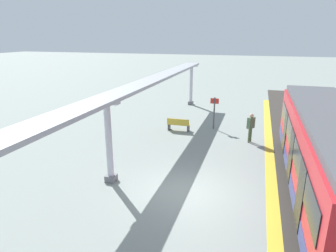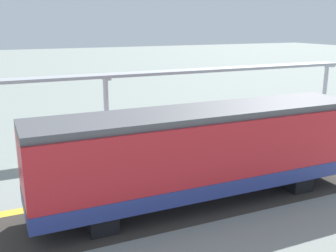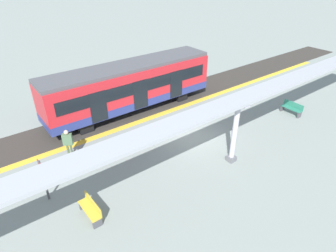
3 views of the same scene
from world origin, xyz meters
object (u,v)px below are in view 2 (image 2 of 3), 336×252
Objects in this scene: canopy_pillar_nearest at (325,90)px; platform_info_sign at (276,116)px; canopy_pillar_second at (107,110)px; bench_mid_platform at (236,124)px; passenger_waiting_near_edge at (276,134)px; train_near_carriage at (202,154)px.

platform_info_sign is (-3.15, 6.76, -0.51)m from canopy_pillar_nearest.
canopy_pillar_second is 7.96m from bench_mid_platform.
bench_mid_platform is (-0.96, -7.78, -1.40)m from canopy_pillar_second.
bench_mid_platform is 2.63m from platform_info_sign.
passenger_waiting_near_edge is (-5.64, -6.93, -0.72)m from canopy_pillar_second.
platform_info_sign reaches higher than passenger_waiting_near_edge.
bench_mid_platform is (-0.96, 7.92, -1.40)m from canopy_pillar_nearest.
passenger_waiting_near_edge is (-5.64, 8.77, -0.72)m from canopy_pillar_nearest.
platform_info_sign is at bearing -39.01° from passenger_waiting_near_edge.
platform_info_sign is (-2.19, -1.16, 0.89)m from bench_mid_platform.
canopy_pillar_nearest is 1.00× the size of canopy_pillar_second.
canopy_pillar_nearest is (8.60, -14.55, 0.01)m from train_near_carriage.
canopy_pillar_nearest is at bearing -65.01° from platform_info_sign.
canopy_pillar_nearest is 2.03× the size of passenger_waiting_near_edge.
passenger_waiting_near_edge reaches higher than bench_mid_platform.
train_near_carriage is 3.42× the size of canopy_pillar_nearest.
canopy_pillar_nearest reaches higher than platform_info_sign.
passenger_waiting_near_edge is at bearing -129.14° from canopy_pillar_second.
train_near_carriage reaches higher than platform_info_sign.
train_near_carriage is at bearing 120.59° from canopy_pillar_nearest.
passenger_waiting_near_edge is at bearing 169.68° from bench_mid_platform.
canopy_pillar_second reaches higher than passenger_waiting_near_edge.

